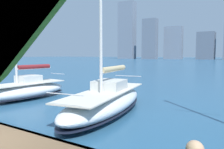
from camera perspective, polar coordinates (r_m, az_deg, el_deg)
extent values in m
cube|color=#473828|center=(8.61, -22.40, -13.45)|extent=(28.00, 0.16, 0.10)
cylinder|color=#473828|center=(8.61, -23.28, -15.58)|extent=(0.28, 0.28, 0.50)
cube|color=slate|center=(172.48, 23.34, 6.90)|extent=(11.64, 11.42, 19.49)
cube|color=slate|center=(174.71, 15.74, 7.94)|extent=(13.28, 6.24, 24.63)
cube|color=slate|center=(171.44, 9.87, 9.11)|extent=(10.83, 6.42, 30.53)
cube|color=slate|center=(188.50, 3.93, 11.38)|extent=(13.94, 7.68, 47.39)
ellipsoid|color=silver|center=(12.28, -1.54, -7.31)|extent=(3.95, 8.95, 1.18)
ellipsoid|color=black|center=(12.36, -1.54, -8.77)|extent=(3.97, 9.00, 0.10)
cube|color=beige|center=(12.16, -1.55, -4.46)|extent=(3.32, 7.85, 0.06)
cube|color=silver|center=(12.59, -0.60, -2.73)|extent=(1.83, 2.13, 0.55)
cylinder|color=silver|center=(11.61, -2.95, 15.87)|extent=(0.16, 0.16, 8.32)
cylinder|color=silver|center=(13.10, 0.51, 0.99)|extent=(0.71, 3.60, 0.12)
cylinder|color=#C6B284|center=(13.10, 0.51, 1.52)|extent=(0.86, 3.35, 0.32)
cylinder|color=silver|center=(8.64, -12.35, -5.03)|extent=(1.66, 0.31, 0.04)
cylinder|color=silver|center=(15.70, 4.21, -0.38)|extent=(1.91, 0.35, 0.04)
ellipsoid|color=white|center=(17.30, -22.03, -4.15)|extent=(2.84, 7.09, 1.11)
ellipsoid|color=black|center=(17.35, -21.99, -5.14)|extent=(2.86, 7.12, 0.10)
cube|color=beige|center=(17.22, -22.09, -2.23)|extent=(2.37, 6.22, 0.06)
cube|color=silver|center=(17.41, -20.96, -1.11)|extent=(1.49, 1.63, 0.55)
cylinder|color=silver|center=(16.99, -24.14, 12.68)|extent=(0.16, 0.16, 8.85)
cylinder|color=silver|center=(17.14, -24.26, 15.60)|extent=(2.04, 0.22, 0.05)
cylinder|color=silver|center=(17.63, -19.62, 1.54)|extent=(0.36, 2.91, 0.12)
cylinder|color=maroon|center=(17.62, -19.63, 1.93)|extent=(0.54, 2.69, 0.32)
cylinder|color=silver|center=(18.96, -14.10, 0.22)|extent=(1.70, 0.18, 0.04)
sphere|color=tan|center=(2.94, 20.83, -17.81)|extent=(0.22, 0.22, 0.22)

